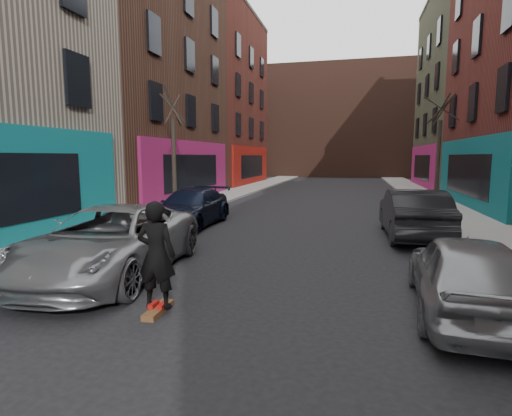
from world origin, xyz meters
The scene contains 11 objects.
sidewalk_left centered at (-6.25, 30.00, 0.07)m, with size 2.50×84.00×0.13m, color gray.
sidewalk_right centered at (6.25, 30.00, 0.07)m, with size 2.50×84.00×0.13m, color gray.
building_far centered at (0.00, 56.00, 7.00)m, with size 40.00×10.00×14.00m, color #47281E.
tree_left_far centered at (-6.20, 18.00, 3.38)m, with size 2.00×2.00×6.50m, color black, non-canonical shape.
tree_right_far centered at (6.20, 24.00, 3.53)m, with size 2.00×2.00×6.80m, color black, non-canonical shape.
parked_left_far centered at (-3.24, 8.53, 0.76)m, with size 2.51×5.44×1.51m, color gray.
parked_left_end centered at (-4.05, 14.81, 0.69)m, with size 1.93×4.76×1.38m, color black.
parked_right_far centered at (3.76, 7.94, 0.69)m, with size 1.62×4.04×1.38m, color gray.
parked_right_end centered at (3.76, 14.43, 0.79)m, with size 1.66×4.77×1.57m, color black.
skateboard centered at (-1.21, 6.77, 0.05)m, with size 0.22×0.80×0.10m, color brown.
skateboarder centered at (-1.21, 6.77, 1.00)m, with size 0.65×0.43×1.79m, color black.
Camera 1 is at (1.92, 0.95, 2.60)m, focal length 28.00 mm.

